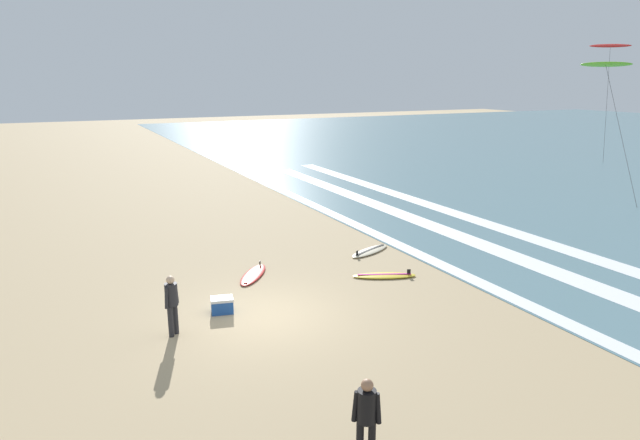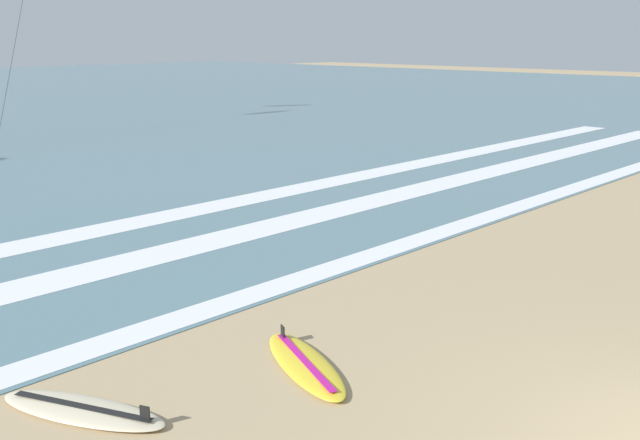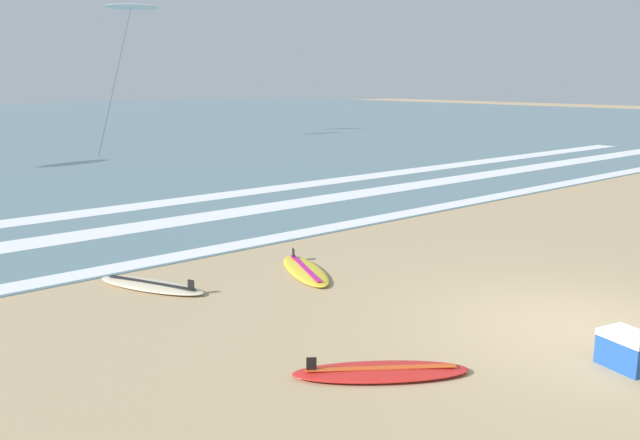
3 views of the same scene
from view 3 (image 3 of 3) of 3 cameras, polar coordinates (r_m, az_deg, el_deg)
The scene contains 9 objects.
ground_plane at distance 10.06m, azimuth 21.42°, elevation -8.74°, with size 160.00×160.00×0.00m, color tan.
wave_foam_shoreline at distance 14.82m, azimuth -2.56°, elevation -1.31°, with size 46.60×0.61×0.01m, color white.
wave_foam_mid_break at distance 17.64m, azimuth -6.33°, elevation 0.78°, with size 48.64×1.06×0.01m, color white.
wave_foam_outer_break at distance 19.36m, azimuth -12.02°, elevation 1.59°, with size 49.82×0.99×0.01m, color white.
surfboard_left_pile at distance 8.06m, azimuth 5.22°, elevation -12.79°, with size 2.05×1.72×0.25m.
surfboard_foreground_flat at distance 12.01m, azimuth -1.28°, elevation -4.32°, with size 1.38×2.17×0.25m.
surfboard_near_water at distance 11.50m, azimuth -14.23°, elevation -5.43°, with size 1.39×2.16×0.25m.
kite_white_high_right at distance 43.12m, azimuth -15.86°, elevation 17.08°, with size 7.95×10.32×7.85m.
cooler_box at distance 8.96m, azimuth 24.83°, elevation -10.06°, with size 0.57×0.70×0.44m.
Camera 3 is at (-8.42, -4.31, 3.41)m, focal length 37.41 mm.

